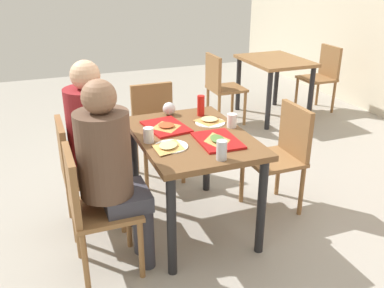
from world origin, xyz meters
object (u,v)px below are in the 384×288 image
Objects in this scene: chair_near_right at (91,204)px; person_in_brown_jacket at (111,164)px; tray_red_far at (218,140)px; condiment_bottle at (201,106)px; chair_near_left at (79,168)px; pizza_slice_c at (209,120)px; person_in_red at (96,133)px; plastic_cup_a at (232,121)px; paper_plate_center at (210,123)px; plastic_cup_b at (149,135)px; tray_red_near at (166,127)px; pizza_slice_a at (166,126)px; background_chair_near at (220,84)px; main_table at (192,149)px; pizza_slice_b at (217,139)px; background_table at (274,69)px; chair_far_side at (283,151)px; foil_bundle at (169,109)px; pizza_slice_d at (168,146)px; soda_can at (222,150)px; background_chair_far at (323,73)px; chair_left_end at (156,124)px; paper_plate_near_edge at (171,146)px.

person_in_brown_jacket is at bearing 90.00° from chair_near_right.
tray_red_far is 0.54m from condiment_bottle.
chair_near_left reaches higher than pizza_slice_c.
person_in_red reaches higher than plastic_cup_a.
plastic_cup_b is (0.18, -0.52, 0.05)m from paper_plate_center.
pizza_slice_a reaches higher than tray_red_near.
chair_near_right is 1.00× the size of background_chair_near.
main_table is 1.24× the size of chair_near_left.
pizza_slice_b is at bearing 56.97° from person_in_red.
background_table is at bearing 134.32° from condiment_bottle.
pizza_slice_b is 0.28× the size of background_chair_near.
foil_bundle is at bearing -119.91° from chair_far_side.
person_in_brown_jacket is 12.56× the size of foil_bundle.
chair_near_left is at bearing -117.18° from tray_red_far.
pizza_slice_c reaches higher than tray_red_near.
soda_can reaches higher than pizza_slice_d.
pizza_slice_b is at bearing 61.46° from chair_near_left.
tray_red_far is at bearing 95.18° from chair_near_right.
chair_near_right is at bearing -74.96° from plastic_cup_a.
soda_can is at bearing 41.89° from person_in_red.
chair_far_side is at bearing 90.00° from main_table.
chair_near_right is 2.35× the size of tray_red_near.
plastic_cup_b reaches higher than pizza_slice_d.
soda_can reaches higher than pizza_slice_b.
chair_far_side reaches higher than pizza_slice_a.
background_chair_far is (-1.68, 3.34, 0.00)m from chair_near_left.
main_table is 0.48m from soda_can.
plastic_cup_b is at bearing 128.24° from person_in_brown_jacket.
plastic_cup_a reaches higher than tray_red_near.
tray_red_far is 2.25× the size of condiment_bottle.
soda_can is (0.26, -0.09, 0.05)m from tray_red_far.
plastic_cup_a is 1.00× the size of plastic_cup_b.
soda_can is (0.42, 0.34, 0.01)m from plastic_cup_b.
pizza_slice_c is at bearing 165.03° from tray_red_far.
main_table is at bearing -153.95° from pizza_slice_b.
main_table is at bearing 0.00° from chair_left_end.
plastic_cup_b is (0.03, -0.32, 0.16)m from main_table.
pizza_slice_a and pizza_slice_b have the same top height.
background_chair_far is (-1.60, 2.38, -0.33)m from condiment_bottle.
chair_far_side reaches higher than foil_bundle.
chair_near_left is 1.00m from paper_plate_center.
chair_near_left is 2.52m from background_chair_near.
chair_far_side reaches higher than pizza_slice_c.
chair_near_right is at bearing -79.23° from paper_plate_near_edge.
chair_near_right reaches higher than background_table.
chair_far_side reaches higher than plastic_cup_a.
pizza_slice_c is 2.40× the size of foil_bundle.
paper_plate_center is at bearing 0.00° from condiment_bottle.
chair_left_end reaches higher than pizza_slice_b.
main_table is 0.92m from chair_left_end.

